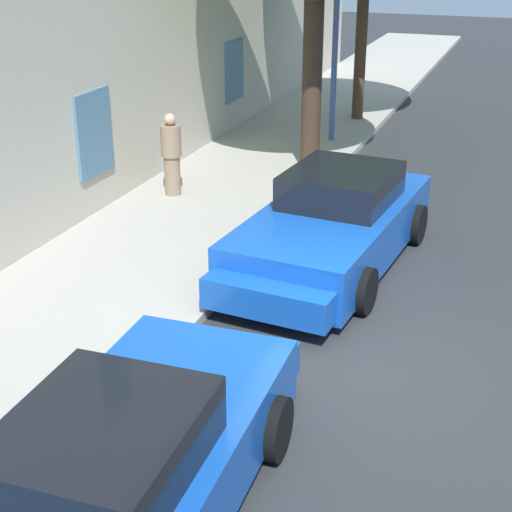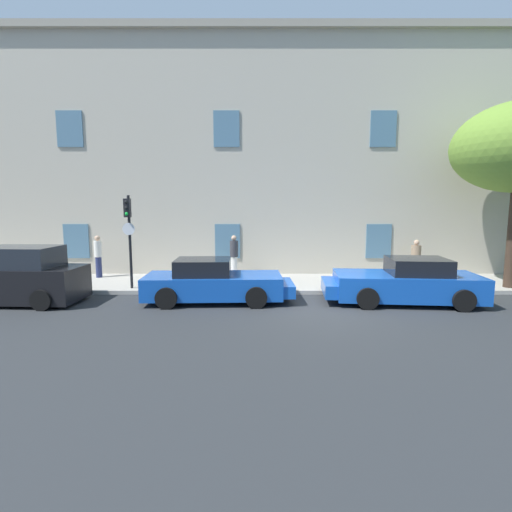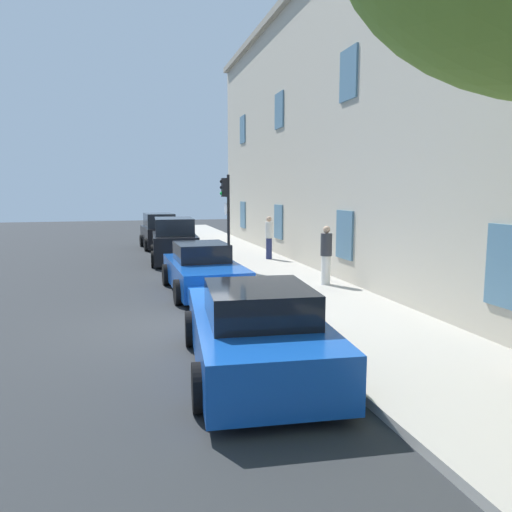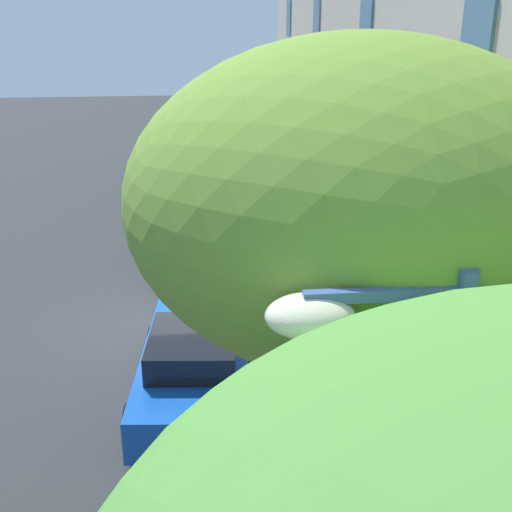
# 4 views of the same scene
# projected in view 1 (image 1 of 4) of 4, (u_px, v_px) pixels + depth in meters

# --- Properties ---
(ground_plane) EXTENTS (80.00, 80.00, 0.00)m
(ground_plane) POSITION_uv_depth(u_px,v_px,m) (340.00, 359.00, 9.55)
(ground_plane) COLOR #2B2D30
(sidewalk) EXTENTS (60.00, 3.47, 0.14)m
(sidewalk) POSITION_uv_depth(u_px,v_px,m) (83.00, 307.00, 10.71)
(sidewalk) COLOR #A8A399
(sidewalk) RESTS_ON ground
(sportscar_red_lead) EXTENTS (4.91, 2.18, 1.42)m
(sportscar_red_lead) POSITION_uv_depth(u_px,v_px,m) (134.00, 462.00, 6.78)
(sportscar_red_lead) COLOR #144CB2
(sportscar_red_lead) RESTS_ON ground
(sportscar_yellow_flank) EXTENTS (5.10, 2.51, 1.47)m
(sportscar_yellow_flank) POSITION_uv_depth(u_px,v_px,m) (329.00, 230.00, 11.88)
(sportscar_yellow_flank) COLOR #144CB2
(sportscar_yellow_flank) RESTS_ON ground
(pedestrian_strolling) EXTENTS (0.55, 0.55, 1.60)m
(pedestrian_strolling) POSITION_uv_depth(u_px,v_px,m) (171.00, 154.00, 14.64)
(pedestrian_strolling) COLOR #8C7259
(pedestrian_strolling) RESTS_ON sidewalk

